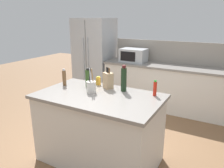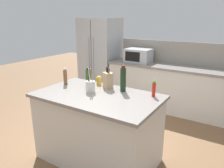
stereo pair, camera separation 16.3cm
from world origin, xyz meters
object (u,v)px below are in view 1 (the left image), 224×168
Objects in this scene: honey_jar at (98,81)px; olive_oil_bottle at (88,78)px; knife_block at (108,80)px; microwave at (133,55)px; utensil_crock at (91,86)px; refrigerator at (95,58)px; hot_sauce_bottle at (155,88)px; pepper_grinder at (64,78)px; wine_bottle at (124,79)px.

olive_oil_bottle is at bearing -113.72° from honey_jar.
knife_block is 0.29m from olive_oil_bottle.
honey_jar is at bearing -82.01° from microwave.
utensil_crock is 0.35m from honey_jar.
refrigerator is 2.63m from utensil_crock.
utensil_crock reaches higher than hot_sauce_bottle.
refrigerator is 1.07m from microwave.
refrigerator is at bearing 124.82° from honey_jar.
refrigerator reaches higher than pepper_grinder.
knife_block is at bearing 69.45° from utensil_crock.
pepper_grinder is 0.87m from wine_bottle.
refrigerator is at bearing 158.17° from knife_block.
hot_sauce_bottle is (0.86, -0.05, 0.04)m from honey_jar.
microwave is at bearing -2.79° from refrigerator.
utensil_crock is at bearing -159.13° from hot_sauce_bottle.
microwave is 1.85m from honey_jar.
microwave is 2.00m from olive_oil_bottle.
microwave is 2.27× the size of pepper_grinder.
wine_bottle is (0.24, -0.00, 0.05)m from knife_block.
utensil_crock is 1.33× the size of pepper_grinder.
microwave is 4.45× the size of honey_jar.
microwave is 2.77× the size of hot_sauce_bottle.
honey_jar is (1.31, -1.88, 0.07)m from refrigerator.
honey_jar is at bearing 176.90° from hot_sauce_bottle.
utensil_crock is 0.52m from pepper_grinder.
wine_bottle is (0.70, -1.91, 0.02)m from microwave.
refrigerator is 2.64m from wine_bottle.
refrigerator is 2.91m from hot_sauce_bottle.
microwave is 1.89× the size of knife_block.
wine_bottle reaches higher than utensil_crock.
microwave is 1.58× the size of wine_bottle.
knife_block is 0.64m from pepper_grinder.
wine_bottle reaches higher than olive_oil_bottle.
knife_block is at bearing -76.37° from microwave.
utensil_crock is 0.92× the size of wine_bottle.
microwave is 2.03× the size of olive_oil_bottle.
olive_oil_bottle is 1.36× the size of hot_sauce_bottle.
olive_oil_bottle is 0.78× the size of wine_bottle.
utensil_crock reaches higher than knife_block.
pepper_grinder is at bearing -170.65° from hot_sauce_bottle.
microwave is 1.71× the size of utensil_crock.
hot_sauce_bottle is at bearing -3.10° from honey_jar.
honey_jar is 0.35× the size of wine_bottle.
pepper_grinder is 1.29m from hot_sauce_bottle.
refrigerator is at bearing 138.35° from hot_sauce_bottle.
hot_sauce_bottle is (1.12, -1.88, -0.05)m from microwave.
microwave reaches higher than hot_sauce_bottle.
olive_oil_bottle is (-0.17, 0.18, 0.05)m from utensil_crock.
refrigerator is at bearing 177.21° from microwave.
utensil_crock is at bearing -8.69° from pepper_grinder.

